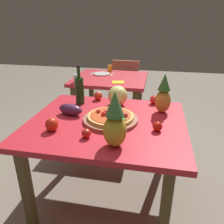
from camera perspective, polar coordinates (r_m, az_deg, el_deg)
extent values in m
plane|color=gray|center=(2.10, -1.13, -20.48)|extent=(10.00, 10.00, 0.00)
cube|color=#504122|center=(1.70, -20.63, -19.13)|extent=(0.06, 0.06, 0.69)
cube|color=#504122|center=(1.52, 13.19, -24.40)|extent=(0.06, 0.06, 0.69)
cube|color=#504122|center=(2.36, -9.62, -5.08)|extent=(0.06, 0.06, 0.69)
cube|color=#504122|center=(2.23, 12.80, -7.17)|extent=(0.06, 0.06, 0.69)
cube|color=red|center=(1.69, -1.31, -2.80)|extent=(1.16, 1.00, 0.04)
cube|color=#504122|center=(2.79, -9.37, -0.46)|extent=(0.06, 0.06, 0.69)
cube|color=#504122|center=(2.63, 5.75, -1.71)|extent=(0.06, 0.06, 0.69)
cube|color=#504122|center=(3.43, -5.22, 4.37)|extent=(0.06, 0.06, 0.69)
cube|color=#504122|center=(3.31, 7.06, 3.56)|extent=(0.06, 0.06, 0.69)
cube|color=red|center=(2.90, -0.48, 8.46)|extent=(0.91, 0.83, 0.04)
cube|color=#985B43|center=(3.83, 6.71, 4.15)|extent=(0.04, 0.04, 0.41)
cube|color=#985B43|center=(3.89, 1.88, 4.57)|extent=(0.04, 0.04, 0.41)
cube|color=#985B43|center=(3.53, 5.95, 2.45)|extent=(0.04, 0.04, 0.41)
cube|color=#985B43|center=(3.58, 0.73, 2.93)|extent=(0.04, 0.04, 0.41)
cube|color=#985B43|center=(3.63, 3.91, 6.91)|extent=(0.42, 0.42, 0.04)
cube|color=#9E5440|center=(3.41, 3.44, 9.63)|extent=(0.40, 0.06, 0.40)
cylinder|color=#985B43|center=(1.67, -0.33, -1.85)|extent=(0.41, 0.41, 0.02)
cylinder|color=#E0A856|center=(1.66, -0.33, -1.11)|extent=(0.34, 0.34, 0.02)
cylinder|color=#C3431C|center=(1.66, -0.34, -0.70)|extent=(0.30, 0.30, 0.00)
sphere|color=red|center=(1.64, -2.07, -0.51)|extent=(0.04, 0.04, 0.04)
sphere|color=red|center=(1.63, 0.23, -0.66)|extent=(0.04, 0.04, 0.04)
sphere|color=red|center=(1.69, -3.45, 0.17)|extent=(0.03, 0.03, 0.03)
sphere|color=red|center=(1.64, 2.36, -0.53)|extent=(0.04, 0.04, 0.04)
sphere|color=red|center=(1.62, 3.44, -0.85)|extent=(0.04, 0.04, 0.04)
sphere|color=red|center=(1.68, -1.62, 0.05)|extent=(0.03, 0.03, 0.03)
cube|color=#2F7622|center=(1.67, 0.60, -0.31)|extent=(0.05, 0.04, 0.00)
cube|color=#2D7B32|center=(1.67, -1.47, -0.33)|extent=(0.05, 0.05, 0.00)
cube|color=#38862E|center=(1.70, -0.20, 0.08)|extent=(0.05, 0.04, 0.00)
cube|color=#357E27|center=(1.65, 2.69, -0.57)|extent=(0.04, 0.03, 0.00)
cube|color=#227025|center=(1.62, -0.83, -1.12)|extent=(0.04, 0.05, 0.00)
cube|color=#3A8533|center=(1.57, 2.73, -1.88)|extent=(0.05, 0.05, 0.00)
sphere|color=white|center=(1.69, -0.43, 0.20)|extent=(0.03, 0.03, 0.03)
sphere|color=#EAEACE|center=(1.73, -0.72, 0.70)|extent=(0.02, 0.02, 0.02)
sphere|color=white|center=(1.65, 0.10, -0.42)|extent=(0.03, 0.03, 0.03)
sphere|color=white|center=(1.66, 0.44, -0.36)|extent=(0.02, 0.02, 0.02)
sphere|color=white|center=(1.59, -0.57, -1.32)|extent=(0.03, 0.03, 0.03)
cylinder|color=#163611|center=(1.99, -8.24, 5.30)|extent=(0.08, 0.08, 0.23)
cylinder|color=#163611|center=(1.94, -8.51, 9.85)|extent=(0.03, 0.03, 0.09)
cylinder|color=black|center=(1.93, -8.61, 11.37)|extent=(0.03, 0.03, 0.02)
ellipsoid|color=#C18130|center=(1.84, 12.81, 2.68)|extent=(0.12, 0.12, 0.19)
cone|color=#2E6126|center=(1.79, 13.26, 7.45)|extent=(0.10, 0.10, 0.13)
ellipsoid|color=#B09728|center=(1.32, 0.71, -4.87)|extent=(0.14, 0.14, 0.20)
cone|color=#3A6A33|center=(1.25, 0.75, 2.14)|extent=(0.11, 0.11, 0.15)
sphere|color=#DFDD77|center=(1.95, 1.45, 4.21)|extent=(0.17, 0.17, 0.17)
ellipsoid|color=red|center=(1.57, -15.09, -3.13)|extent=(0.09, 0.09, 0.10)
ellipsoid|color=#4B2446|center=(1.79, -10.53, 0.62)|extent=(0.21, 0.13, 0.09)
sphere|color=red|center=(2.02, 10.67, 3.11)|extent=(0.08, 0.08, 0.08)
sphere|color=red|center=(1.55, 11.51, -3.60)|extent=(0.07, 0.07, 0.07)
sphere|color=red|center=(2.09, -3.55, 4.14)|extent=(0.08, 0.08, 0.08)
sphere|color=red|center=(1.45, -6.58, -5.42)|extent=(0.06, 0.06, 0.06)
cylinder|color=orange|center=(3.19, -0.53, 11.05)|extent=(0.07, 0.07, 0.09)
cylinder|color=silver|center=(2.70, -9.02, 8.50)|extent=(0.07, 0.07, 0.09)
cylinder|color=white|center=(3.04, -2.62, 9.70)|extent=(0.22, 0.22, 0.02)
cube|color=silver|center=(3.08, -5.18, 9.72)|extent=(0.02, 0.18, 0.01)
cube|color=silver|center=(3.01, 0.01, 9.51)|extent=(0.02, 0.18, 0.01)
cube|color=yellow|center=(2.66, 1.55, 7.60)|extent=(0.16, 0.15, 0.01)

